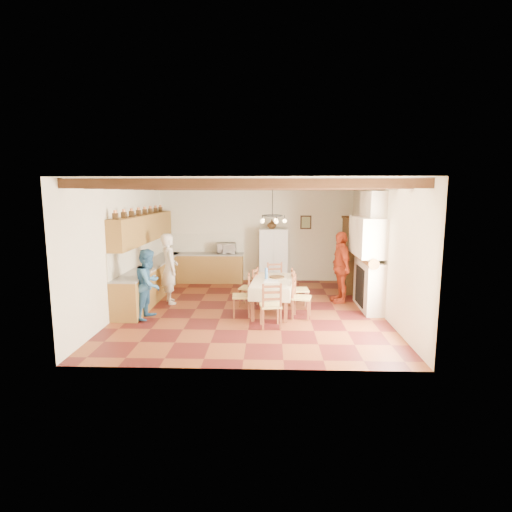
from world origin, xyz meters
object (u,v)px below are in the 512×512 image
(person_man, at_px, (170,268))
(person_woman_red, at_px, (341,267))
(chair_left_near, at_px, (241,295))
(chair_end_near, at_px, (271,305))
(hutch, at_px, (352,254))
(microwave, at_px, (226,248))
(refrigerator, at_px, (274,256))
(person_woman_blue, at_px, (149,284))
(chair_right_far, at_px, (300,289))
(dining_table, at_px, (272,283))
(chair_right_near, at_px, (302,297))
(chair_end_far, at_px, (276,282))
(chair_left_far, at_px, (249,287))

(person_man, relative_size, person_woman_red, 0.98)
(chair_left_near, bearing_deg, chair_end_near, 37.15)
(hutch, height_order, microwave, hutch)
(refrigerator, distance_m, hutch, 2.38)
(person_woman_blue, xyz_separation_m, person_woman_red, (4.45, 1.48, 0.13))
(refrigerator, relative_size, microwave, 2.88)
(refrigerator, relative_size, chair_right_far, 1.75)
(refrigerator, height_order, hutch, hutch)
(refrigerator, bearing_deg, person_woman_blue, -127.37)
(refrigerator, distance_m, person_woman_blue, 4.52)
(refrigerator, xyz_separation_m, chair_left_near, (-0.75, -3.35, -0.36))
(chair_left_near, distance_m, chair_end_near, 0.99)
(refrigerator, height_order, dining_table, refrigerator)
(chair_end_near, xyz_separation_m, person_woman_red, (1.77, 2.01, 0.42))
(chair_right_near, height_order, person_woman_blue, person_woman_blue)
(person_woman_blue, height_order, person_woman_red, person_woman_red)
(refrigerator, xyz_separation_m, person_woman_red, (1.67, -2.08, 0.06))
(chair_end_far, height_order, person_man, person_man)
(person_man, xyz_separation_m, person_woman_blue, (-0.15, -1.24, -0.11))
(hutch, bearing_deg, person_woman_red, -111.85)
(chair_left_far, distance_m, chair_end_far, 0.91)
(hutch, bearing_deg, dining_table, -135.11)
(refrigerator, distance_m, chair_end_near, 4.10)
(chair_left_near, distance_m, person_woman_blue, 2.06)
(person_man, bearing_deg, microwave, -50.25)
(chair_left_near, xyz_separation_m, chair_right_far, (1.36, 0.65, 0.00))
(hutch, xyz_separation_m, chair_left_far, (-2.83, -1.68, -0.57))
(person_woman_blue, bearing_deg, refrigerator, -28.67)
(chair_right_near, height_order, person_woman_red, person_woman_red)
(dining_table, xyz_separation_m, person_man, (-2.56, 0.67, 0.21))
(chair_left_near, bearing_deg, person_woman_red, 113.18)
(chair_end_far, relative_size, person_woman_blue, 0.62)
(microwave, bearing_deg, dining_table, -75.95)
(dining_table, relative_size, chair_right_far, 1.87)
(dining_table, relative_size, microwave, 3.08)
(chair_end_near, distance_m, person_woman_blue, 2.75)
(refrigerator, distance_m, chair_right_far, 2.79)
(dining_table, bearing_deg, chair_right_far, 23.84)
(dining_table, xyz_separation_m, chair_left_near, (-0.69, -0.35, -0.20))
(chair_left_near, bearing_deg, chair_right_far, 111.05)
(chair_left_near, height_order, person_man, person_man)
(hutch, bearing_deg, chair_right_far, -129.37)
(dining_table, relative_size, chair_left_far, 1.87)
(chair_end_far, bearing_deg, person_woman_red, -14.60)
(hutch, xyz_separation_m, person_man, (-4.83, -1.44, -0.16))
(person_woman_red, bearing_deg, person_man, -94.90)
(refrigerator, relative_size, chair_end_far, 1.75)
(person_woman_blue, bearing_deg, person_woman_red, -62.29)
(person_woman_blue, bearing_deg, microwave, -10.60)
(person_man, bearing_deg, dining_table, -129.10)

